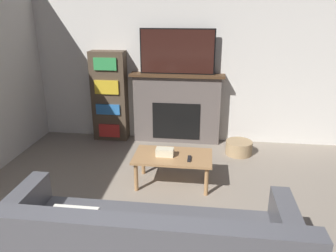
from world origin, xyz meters
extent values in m
cube|color=silver|center=(0.00, 3.94, 1.35)|extent=(5.77, 0.06, 2.70)
cube|color=#605651|center=(-0.02, 3.80, 0.56)|extent=(1.42, 0.22, 1.11)
cube|color=black|center=(-0.02, 3.68, 0.39)|extent=(0.78, 0.01, 0.61)
cube|color=#4C331E|center=(-0.02, 3.78, 1.13)|extent=(1.52, 0.28, 0.04)
cube|color=black|center=(-0.02, 3.78, 1.50)|extent=(1.18, 0.03, 0.70)
cube|color=#331914|center=(-0.02, 3.76, 1.50)|extent=(1.14, 0.01, 0.67)
cube|color=#4C4C51|center=(0.04, 0.29, 0.66)|extent=(2.35, 0.16, 0.47)
cube|color=#4C4C51|center=(-1.06, 0.71, 0.34)|extent=(0.16, 0.99, 0.69)
cube|color=silver|center=(-0.49, 0.61, 0.57)|extent=(0.36, 0.14, 0.28)
cube|color=#A87A4C|center=(0.08, 2.33, 0.39)|extent=(0.98, 0.57, 0.03)
cylinder|color=#A87A4C|center=(-0.36, 2.11, 0.19)|extent=(0.05, 0.05, 0.37)
cylinder|color=#A87A4C|center=(0.51, 2.11, 0.19)|extent=(0.05, 0.05, 0.37)
cylinder|color=#A87A4C|center=(-0.36, 2.56, 0.19)|extent=(0.05, 0.05, 0.37)
cylinder|color=#A87A4C|center=(0.51, 2.56, 0.19)|extent=(0.05, 0.05, 0.37)
cube|color=beige|center=(-0.02, 2.31, 0.45)|extent=(0.22, 0.12, 0.10)
cube|color=black|center=(0.29, 2.24, 0.41)|extent=(0.04, 0.15, 0.02)
cube|color=#4C3D2D|center=(-1.15, 3.78, 0.75)|extent=(0.57, 0.26, 1.50)
cube|color=red|center=(-1.15, 3.63, 0.19)|extent=(0.35, 0.03, 0.22)
cube|color=#2D70B7|center=(-1.15, 3.63, 0.56)|extent=(0.40, 0.03, 0.17)
cube|color=gold|center=(-1.15, 3.63, 0.94)|extent=(0.40, 0.03, 0.22)
cube|color=green|center=(-1.15, 3.63, 1.31)|extent=(0.37, 0.03, 0.20)
cylinder|color=tan|center=(0.99, 3.38, 0.10)|extent=(0.41, 0.41, 0.21)
camera|label=1|loc=(0.48, -1.38, 2.15)|focal=35.00mm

